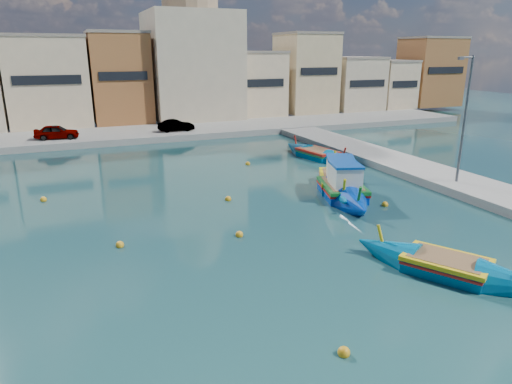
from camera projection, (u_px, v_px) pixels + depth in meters
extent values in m
plane|color=#112A34|center=(218.00, 285.00, 16.75)|extent=(160.00, 160.00, 0.00)
cube|color=gray|center=(117.00, 135.00, 44.88)|extent=(80.00, 8.00, 0.60)
cube|color=beige|center=(49.00, 82.00, 48.17)|extent=(7.88, 7.44, 8.99)
cube|color=gray|center=(43.00, 36.00, 46.80)|extent=(8.04, 7.59, 0.30)
cube|color=black|center=(47.00, 80.00, 44.71)|extent=(6.30, 0.10, 0.90)
cube|color=#A16232|center=(120.00, 79.00, 50.20)|extent=(6.17, 6.13, 9.43)
cube|color=gray|center=(116.00, 32.00, 48.77)|extent=(6.29, 6.26, 0.30)
cube|color=black|center=(123.00, 76.00, 47.31)|extent=(4.93, 0.10, 0.90)
cube|color=tan|center=(186.00, 92.00, 54.15)|extent=(7.31, 7.69, 6.05)
cube|color=gray|center=(185.00, 64.00, 53.21)|extent=(7.46, 7.85, 0.30)
cube|color=black|center=(194.00, 92.00, 50.62)|extent=(5.85, 0.10, 0.90)
cube|color=beige|center=(249.00, 84.00, 56.70)|extent=(7.54, 7.30, 7.41)
cube|color=gray|center=(248.00, 52.00, 55.57)|extent=(7.69, 7.45, 0.30)
cube|color=black|center=(260.00, 83.00, 53.33)|extent=(6.03, 0.10, 0.90)
cube|color=tan|center=(306.00, 74.00, 59.14)|extent=(6.36, 6.97, 9.63)
cube|color=gray|center=(307.00, 34.00, 57.67)|extent=(6.48, 7.11, 0.30)
cube|color=black|center=(320.00, 71.00, 55.87)|extent=(5.09, 0.10, 0.90)
cube|color=#C4B293|center=(352.00, 84.00, 62.11)|extent=(6.63, 6.70, 6.65)
cube|color=gray|center=(354.00, 58.00, 61.09)|extent=(6.76, 6.83, 0.30)
cube|color=black|center=(368.00, 83.00, 59.01)|extent=(5.30, 0.10, 0.90)
cube|color=beige|center=(387.00, 85.00, 64.78)|extent=(5.08, 7.51, 6.20)
cube|color=gray|center=(389.00, 61.00, 63.82)|extent=(5.18, 7.66, 0.30)
cube|color=black|center=(405.00, 84.00, 61.33)|extent=(4.06, 0.10, 0.90)
cube|color=#A16232|center=(430.00, 73.00, 66.18)|extent=(7.79, 6.00, 9.33)
cube|color=gray|center=(434.00, 38.00, 64.76)|extent=(7.95, 6.12, 0.30)
cube|color=black|center=(446.00, 70.00, 63.35)|extent=(6.23, 0.10, 0.90)
cube|color=#C4B293|center=(192.00, 66.00, 53.76)|extent=(10.00, 10.00, 12.00)
cylinder|color=#9E8466|center=(190.00, 0.00, 51.63)|extent=(6.40, 6.40, 2.40)
cylinder|color=#595B60|center=(464.00, 125.00, 27.29)|extent=(0.16, 0.16, 8.00)
cylinder|color=#595B60|center=(468.00, 57.00, 25.99)|extent=(1.00, 0.10, 0.10)
cube|color=#595B60|center=(461.00, 58.00, 25.82)|extent=(0.35, 0.15, 0.18)
imported|color=#4C1919|center=(57.00, 132.00, 41.30)|extent=(3.95, 2.00, 1.29)
imported|color=#4C1919|center=(176.00, 125.00, 45.35)|extent=(3.54, 1.30, 1.16)
cube|color=#0068A1|center=(338.00, 184.00, 28.72)|extent=(3.77, 4.48, 1.09)
cone|color=#0068A1|center=(335.00, 170.00, 31.78)|extent=(3.62, 4.19, 2.81)
cone|color=#0068A1|center=(343.00, 199.00, 25.62)|extent=(3.62, 4.19, 2.81)
cube|color=yellow|center=(339.00, 177.00, 28.58)|extent=(3.95, 4.71, 0.20)
cube|color=red|center=(338.00, 180.00, 28.64)|extent=(3.90, 4.60, 0.11)
cube|color=olive|center=(339.00, 176.00, 28.55)|extent=(3.31, 4.01, 0.07)
cylinder|color=yellow|center=(335.00, 160.00, 31.87)|extent=(0.38, 0.53, 1.19)
cylinder|color=yellow|center=(344.00, 189.00, 25.11)|extent=(0.38, 0.53, 1.19)
cube|color=white|center=(340.00, 169.00, 27.84)|extent=(2.29, 2.48, 1.20)
cube|color=#0F47A5|center=(341.00, 158.00, 27.64)|extent=(2.43, 2.65, 0.13)
cube|color=#0033AB|center=(342.00, 193.00, 26.95)|extent=(3.16, 4.01, 1.10)
cone|color=#0033AB|center=(330.00, 179.00, 29.69)|extent=(3.09, 3.78, 2.75)
cone|color=#0033AB|center=(357.00, 208.00, 24.17)|extent=(3.09, 3.78, 2.75)
cube|color=#177626|center=(342.00, 185.00, 26.81)|extent=(3.30, 4.22, 0.20)
cube|color=red|center=(342.00, 189.00, 26.87)|extent=(3.28, 4.11, 0.11)
cube|color=olive|center=(342.00, 184.00, 26.78)|extent=(2.75, 3.61, 0.07)
cylinder|color=#177626|center=(330.00, 167.00, 29.76)|extent=(0.30, 0.54, 1.20)
cylinder|color=#177626|center=(359.00, 197.00, 23.68)|extent=(0.30, 0.54, 1.20)
cube|color=white|center=(345.00, 176.00, 26.12)|extent=(2.01, 2.17, 1.21)
cube|color=#0F47A5|center=(346.00, 165.00, 25.92)|extent=(2.13, 2.32, 0.13)
cube|color=#00619E|center=(318.00, 156.00, 36.62)|extent=(2.50, 3.53, 0.98)
cone|color=#00619E|center=(297.00, 149.00, 38.75)|extent=(2.46, 3.29, 2.46)
cone|color=#00619E|center=(341.00, 162.00, 34.46)|extent=(2.46, 3.29, 2.46)
cube|color=red|center=(318.00, 151.00, 36.49)|extent=(2.61, 3.71, 0.18)
cube|color=#197F33|center=(318.00, 153.00, 36.55)|extent=(2.61, 3.60, 0.10)
cube|color=olive|center=(318.00, 150.00, 36.47)|extent=(2.16, 3.19, 0.06)
cylinder|color=red|center=(296.00, 142.00, 38.77)|extent=(0.22, 0.48, 1.07)
cylinder|color=red|center=(344.00, 154.00, 34.06)|extent=(0.22, 0.48, 1.07)
cube|color=#00689B|center=(445.00, 269.00, 17.56)|extent=(3.12, 3.48, 0.95)
cone|color=#00689B|center=(385.00, 252.00, 18.94)|extent=(3.02, 3.32, 2.35)
cube|color=yellow|center=(447.00, 260.00, 17.44)|extent=(3.26, 3.66, 0.17)
cube|color=red|center=(446.00, 264.00, 17.50)|extent=(3.23, 3.57, 0.09)
cube|color=olive|center=(447.00, 258.00, 17.42)|extent=(2.74, 3.11, 0.06)
cylinder|color=yellow|center=(381.00, 237.00, 18.89)|extent=(0.34, 0.45, 1.03)
sphere|color=#EFA519|center=(120.00, 245.00, 20.02)|extent=(0.36, 0.36, 0.36)
sphere|color=#EFA519|center=(239.00, 235.00, 21.14)|extent=(0.36, 0.36, 0.36)
sphere|color=#EFA519|center=(248.00, 164.00, 34.50)|extent=(0.36, 0.36, 0.36)
sphere|color=#EFA519|center=(43.00, 200.00, 26.15)|extent=(0.36, 0.36, 0.36)
sphere|color=#EFA519|center=(385.00, 205.00, 25.30)|extent=(0.36, 0.36, 0.36)
sphere|color=#EFA519|center=(344.00, 352.00, 12.87)|extent=(0.36, 0.36, 0.36)
sphere|color=#EFA519|center=(228.00, 199.00, 26.26)|extent=(0.36, 0.36, 0.36)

